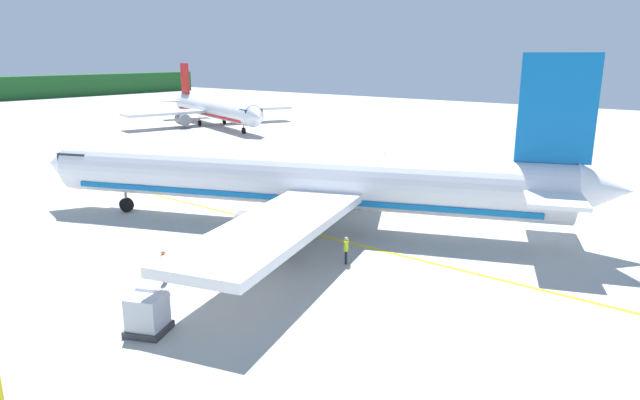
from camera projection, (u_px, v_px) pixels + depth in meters
ground at (5, 194)px, 49.20m from camera, size 240.00×320.00×0.20m
airliner_foreground at (302, 180)px, 38.68m from camera, size 33.43×39.76×11.90m
airliner_mid_apron at (213, 108)px, 95.85m from camera, size 29.35×35.01×10.34m
cargo_container_near at (148, 314)px, 24.22m from camera, size 2.16×2.16×1.86m
crew_marshaller at (346, 248)px, 32.24m from camera, size 0.57×0.41×1.63m
crew_loader_left at (164, 263)px, 29.73m from camera, size 0.53×0.45×1.74m
apron_guide_line at (347, 242)px, 36.21m from camera, size 0.30×60.00×0.01m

